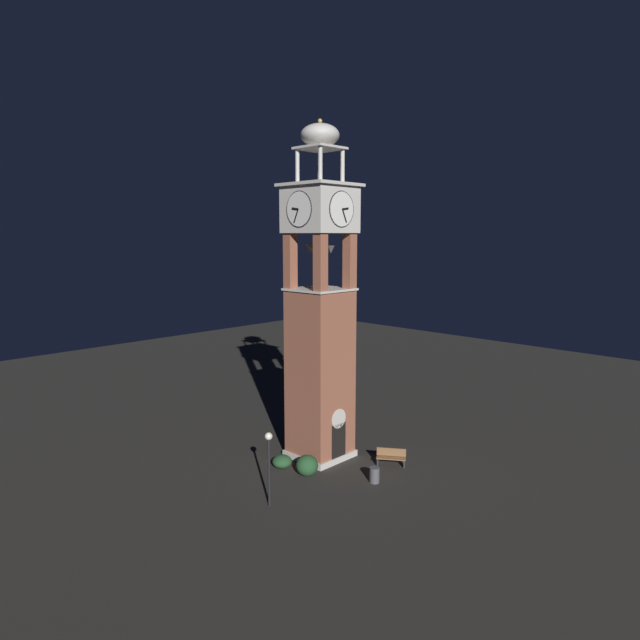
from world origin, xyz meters
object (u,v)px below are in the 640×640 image
at_px(park_bench, 391,457).
at_px(trash_bin, 374,475).
at_px(clock_tower, 320,324).
at_px(lamp_post, 269,455).

relative_size(park_bench, trash_bin, 1.97).
relative_size(clock_tower, trash_bin, 23.26).
height_order(lamp_post, trash_bin, lamp_post).
xyz_separation_m(park_bench, trash_bin, (-2.30, -0.68, -0.08)).
distance_m(clock_tower, park_bench, 8.28).
distance_m(lamp_post, trash_bin, 6.13).
bearing_deg(trash_bin, clock_tower, 82.75).
height_order(clock_tower, lamp_post, clock_tower).
relative_size(clock_tower, park_bench, 11.83).
bearing_deg(park_bench, trash_bin, -163.64).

